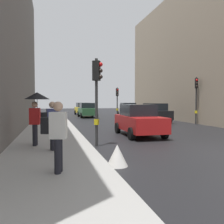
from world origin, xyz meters
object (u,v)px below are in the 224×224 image
(car_silver_hatchback, at_px, (128,110))
(pedestrian_with_black_backpack, at_px, (56,133))
(pedestrian_with_umbrella, at_px, (36,104))
(traffic_light_far_median, at_px, (117,97))
(car_yellow_taxi, at_px, (83,109))
(pedestrian_with_grey_backpack, at_px, (51,123))
(traffic_light_mid_street, at_px, (196,92))
(car_green_estate, at_px, (87,110))
(car_red_sedan, at_px, (139,120))
(warning_sign_triangle, at_px, (117,155))
(traffic_light_near_right, at_px, (97,86))
(car_dark_suv, at_px, (154,113))

(car_silver_hatchback, xyz_separation_m, pedestrian_with_black_backpack, (-9.44, -23.41, 0.29))
(pedestrian_with_umbrella, bearing_deg, traffic_light_far_median, 63.68)
(car_yellow_taxi, xyz_separation_m, pedestrian_with_grey_backpack, (-4.43, -25.53, 0.29))
(traffic_light_mid_street, distance_m, car_green_estate, 13.65)
(car_red_sedan, height_order, warning_sign_triangle, car_red_sedan)
(car_yellow_taxi, relative_size, pedestrian_with_grey_backpack, 2.44)
(traffic_light_near_right, xyz_separation_m, pedestrian_with_umbrella, (-2.48, -0.08, -0.75))
(car_red_sedan, height_order, pedestrian_with_grey_backpack, pedestrian_with_grey_backpack)
(pedestrian_with_black_backpack, height_order, warning_sign_triangle, pedestrian_with_black_backpack)
(car_dark_suv, height_order, pedestrian_with_grey_backpack, pedestrian_with_grey_backpack)
(car_green_estate, bearing_deg, car_silver_hatchback, 5.39)
(traffic_light_far_median, bearing_deg, traffic_light_near_right, -108.58)
(car_green_estate, height_order, car_silver_hatchback, same)
(car_red_sedan, xyz_separation_m, pedestrian_with_black_backpack, (-4.67, -6.63, 0.29))
(car_dark_suv, distance_m, pedestrian_with_grey_backpack, 15.02)
(traffic_light_far_median, relative_size, pedestrian_with_grey_backpack, 1.97)
(traffic_light_near_right, xyz_separation_m, traffic_light_far_median, (5.17, 15.39, -0.19))
(car_red_sedan, distance_m, car_yellow_taxi, 21.77)
(pedestrian_with_umbrella, bearing_deg, car_silver_hatchback, 62.45)
(pedestrian_with_black_backpack, bearing_deg, pedestrian_with_umbrella, 99.96)
(traffic_light_far_median, height_order, car_red_sedan, traffic_light_far_median)
(pedestrian_with_umbrella, bearing_deg, traffic_light_mid_street, 31.99)
(car_dark_suv, distance_m, car_silver_hatchback, 8.80)
(traffic_light_mid_street, bearing_deg, car_green_estate, 124.20)
(pedestrian_with_umbrella, height_order, warning_sign_triangle, pedestrian_with_umbrella)
(car_dark_suv, height_order, car_red_sedan, same)
(car_red_sedan, xyz_separation_m, car_yellow_taxi, (-0.37, 21.76, 0.00))
(car_red_sedan, xyz_separation_m, car_silver_hatchback, (4.78, 16.78, 0.00))
(car_dark_suv, height_order, car_green_estate, same)
(traffic_light_mid_street, bearing_deg, car_red_sedan, -144.15)
(traffic_light_far_median, bearing_deg, car_red_sedan, -100.12)
(pedestrian_with_umbrella, height_order, pedestrian_with_grey_backpack, pedestrian_with_umbrella)
(car_red_sedan, height_order, pedestrian_with_black_backpack, pedestrian_with_black_backpack)
(car_red_sedan, xyz_separation_m, warning_sign_triangle, (-2.89, -5.86, -0.55))
(traffic_light_far_median, distance_m, car_silver_hatchback, 4.93)
(car_yellow_taxi, relative_size, pedestrian_with_umbrella, 2.02)
(traffic_light_far_median, bearing_deg, warning_sign_triangle, -105.51)
(traffic_light_near_right, height_order, car_green_estate, traffic_light_near_right)
(traffic_light_mid_street, bearing_deg, pedestrian_with_umbrella, -148.01)
(car_yellow_taxi, height_order, car_silver_hatchback, same)
(pedestrian_with_umbrella, relative_size, pedestrian_with_black_backpack, 1.21)
(traffic_light_near_right, relative_size, pedestrian_with_grey_backpack, 2.13)
(car_silver_hatchback, relative_size, warning_sign_triangle, 6.60)
(car_green_estate, bearing_deg, car_yellow_taxi, 88.08)
(car_dark_suv, relative_size, car_silver_hatchback, 0.98)
(pedestrian_with_umbrella, distance_m, pedestrian_with_grey_backpack, 1.42)
(traffic_light_near_right, relative_size, traffic_light_far_median, 1.08)
(traffic_light_far_median, height_order, car_dark_suv, traffic_light_far_median)
(car_dark_suv, xyz_separation_m, warning_sign_triangle, (-7.44, -13.85, -0.55))
(car_dark_suv, bearing_deg, car_red_sedan, -119.67)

